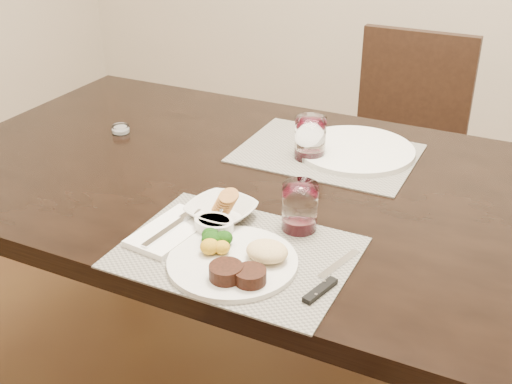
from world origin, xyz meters
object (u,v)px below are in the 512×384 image
at_px(dinner_plate, 237,260).
at_px(far_plate, 355,150).
at_px(cracker_bowl, 221,211).
at_px(wine_glass_near, 300,209).
at_px(steak_knife, 325,284).
at_px(chair_far, 403,143).

xyz_separation_m(dinner_plate, far_plate, (0.03, 0.62, -0.01)).
height_order(cracker_bowl, wine_glass_near, wine_glass_near).
bearing_deg(far_plate, steak_knife, -76.87).
relative_size(dinner_plate, cracker_bowl, 1.58).
height_order(dinner_plate, far_plate, dinner_plate).
bearing_deg(cracker_bowl, dinner_plate, -51.86).
distance_m(chair_far, cracker_bowl, 1.20).
bearing_deg(cracker_bowl, wine_glass_near, 12.59).
height_order(wine_glass_near, far_plate, wine_glass_near).
relative_size(chair_far, wine_glass_near, 8.62).
xyz_separation_m(steak_knife, cracker_bowl, (-0.29, 0.13, 0.01)).
bearing_deg(chair_far, wine_glass_near, -87.88).
height_order(chair_far, steak_knife, chair_far).
bearing_deg(wine_glass_near, chair_far, 92.12).
bearing_deg(cracker_bowl, steak_knife, -24.43).
height_order(chair_far, cracker_bowl, chair_far).
xyz_separation_m(chair_far, cracker_bowl, (-0.13, -1.17, 0.27)).
distance_m(chair_far, dinner_plate, 1.34).
relative_size(dinner_plate, far_plate, 0.81).
distance_m(steak_knife, far_plate, 0.62).
bearing_deg(dinner_plate, cracker_bowl, 150.12).
bearing_deg(wine_glass_near, far_plate, 92.30).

